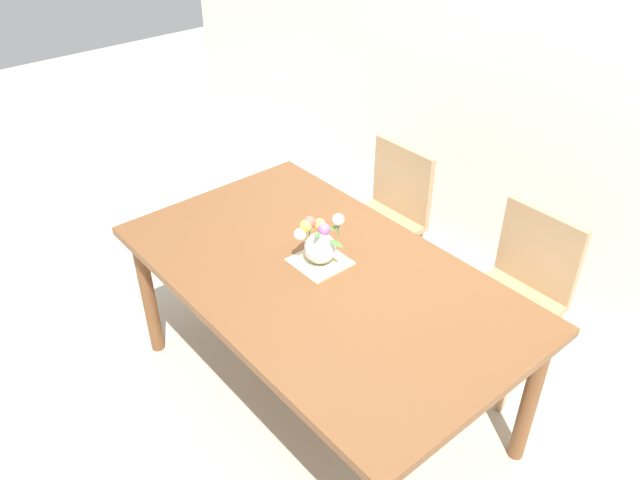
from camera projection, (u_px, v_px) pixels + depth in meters
The scene contains 7 objects.
ground_plane at pixel (321, 396), 3.13m from camera, with size 12.00×12.00×0.00m, color #B7AD99.
back_wall at pixel (560, 53), 3.19m from camera, with size 7.00×0.10×2.80m, color silver.
dining_table at pixel (321, 287), 2.74m from camera, with size 1.83×1.07×0.78m.
chair_left at pixel (387, 212), 3.59m from camera, with size 0.42×0.42×0.90m.
chair_right at pixel (519, 287), 3.02m from camera, with size 0.42×0.42×0.90m.
placemat at pixel (320, 262), 2.75m from camera, with size 0.23×0.23×0.01m, color #CCB789.
flower_vase at pixel (319, 242), 2.70m from camera, with size 0.20×0.21×0.23m.
Camera 1 is at (1.63, -1.38, 2.42)m, focal length 35.10 mm.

